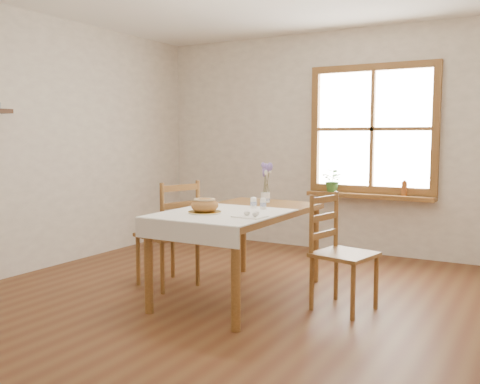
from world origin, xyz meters
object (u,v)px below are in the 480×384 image
Objects in this scene: chair_right at (345,253)px; bread_plate at (205,212)px; dining_table at (240,219)px; chair_left at (167,233)px; flower_vase at (265,198)px.

bread_plate is at bearing 127.21° from chair_right.
bread_plate reaches higher than dining_table.
flower_vase is (0.73, 0.53, 0.31)m from chair_left.
bread_plate is 0.87m from flower_vase.
dining_table is 1.75× the size of chair_right.
chair_right reaches higher than flower_vase.
flower_vase is (-0.90, 0.39, 0.34)m from chair_right.
chair_right is 3.57× the size of bread_plate.
chair_left reaches higher than flower_vase.
chair_left is at bearing -144.11° from flower_vase.
chair_left is at bearing 151.99° from bread_plate.
chair_left is 1.64m from chair_right.
chair_right reaches higher than dining_table.
dining_table is 1.64× the size of chair_left.
dining_table is 6.24× the size of bread_plate.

